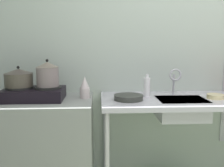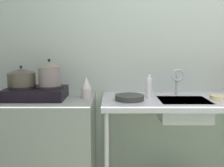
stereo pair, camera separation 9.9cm
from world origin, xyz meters
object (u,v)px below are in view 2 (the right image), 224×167
(stove, at_px, (35,93))
(frying_pan, at_px, (128,98))
(pot_on_right_burner, at_px, (48,74))
(faucet, at_px, (176,78))
(sink_basin, at_px, (182,110))
(pot_on_left_burner, at_px, (20,77))
(bottle_by_sink, at_px, (147,87))
(small_bowl_on_drainboard, at_px, (218,97))
(percolator, at_px, (85,88))

(stove, relative_size, frying_pan, 2.04)
(stove, bearing_deg, pot_on_right_burner, 0.00)
(faucet, bearing_deg, sink_basin, -83.31)
(pot_on_left_burner, relative_size, bottle_by_sink, 1.15)
(small_bowl_on_drainboard, distance_m, bottle_by_sink, 0.58)
(pot_on_left_burner, bearing_deg, stove, -0.00)
(frying_pan, relative_size, small_bowl_on_drainboard, 1.65)
(pot_on_left_burner, distance_m, pot_on_right_burner, 0.24)
(pot_on_right_burner, distance_m, small_bowl_on_drainboard, 1.42)
(pot_on_right_burner, relative_size, small_bowl_on_drainboard, 1.55)
(stove, height_order, faucet, faucet)
(small_bowl_on_drainboard, bearing_deg, bottle_by_sink, 171.21)
(sink_basin, bearing_deg, small_bowl_on_drainboard, 2.15)
(stove, xyz_separation_m, pot_on_left_burner, (-0.12, 0.00, 0.13))
(pot_on_right_burner, height_order, bottle_by_sink, pot_on_right_burner)
(percolator, bearing_deg, small_bowl_on_drainboard, -3.73)
(stove, distance_m, pot_on_right_burner, 0.20)
(pot_on_left_burner, distance_m, sink_basin, 1.38)
(pot_on_right_burner, bearing_deg, sink_basin, -2.30)
(pot_on_left_burner, bearing_deg, percolator, 4.12)
(percolator, bearing_deg, faucet, 5.06)
(percolator, bearing_deg, sink_basin, -5.85)
(stove, height_order, frying_pan, stove)
(pot_on_left_burner, distance_m, percolator, 0.54)
(percolator, relative_size, bottle_by_sink, 0.92)
(pot_on_left_burner, height_order, percolator, pot_on_left_burner)
(stove, xyz_separation_m, frying_pan, (0.78, -0.05, -0.03))
(pot_on_left_burner, height_order, small_bowl_on_drainboard, pot_on_left_burner)
(stove, xyz_separation_m, percolator, (0.42, 0.04, 0.04))
(sink_basin, bearing_deg, percolator, 174.15)
(sink_basin, distance_m, faucet, 0.29)
(faucet, relative_size, bottle_by_sink, 1.22)
(stove, xyz_separation_m, sink_basin, (1.23, -0.04, -0.14))
(pot_on_right_burner, relative_size, sink_basin, 0.56)
(small_bowl_on_drainboard, bearing_deg, stove, 178.73)
(sink_basin, bearing_deg, frying_pan, -179.46)
(stove, height_order, pot_on_right_burner, pot_on_right_burner)
(stove, distance_m, small_bowl_on_drainboard, 1.53)
(bottle_by_sink, bearing_deg, frying_pan, -148.88)
(faucet, distance_m, frying_pan, 0.48)
(frying_pan, bearing_deg, sink_basin, 0.54)
(pot_on_left_burner, height_order, frying_pan, pot_on_left_burner)
(pot_on_left_burner, relative_size, percolator, 1.25)
(faucet, bearing_deg, stove, -174.86)
(pot_on_left_burner, xyz_separation_m, percolator, (0.53, 0.04, -0.10))
(pot_on_right_burner, bearing_deg, small_bowl_on_drainboard, -1.37)
(bottle_by_sink, bearing_deg, percolator, -178.27)
(percolator, relative_size, sink_basin, 0.46)
(pot_on_left_burner, xyz_separation_m, frying_pan, (0.90, -0.05, -0.16))
(frying_pan, bearing_deg, faucet, 20.12)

